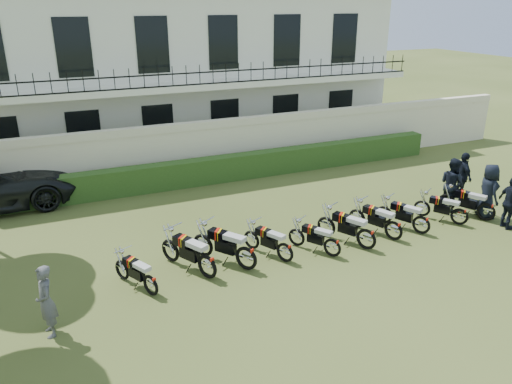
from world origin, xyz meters
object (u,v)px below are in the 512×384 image
motorcycle_2 (246,253)px  motorcycle_9 (487,208)px  motorcycle_1 (207,261)px  motorcycle_5 (367,234)px  motorcycle_0 (150,281)px  officer_4 (452,184)px  motorcycle_6 (394,226)px  officer_5 (463,176)px  motorcycle_4 (333,243)px  officer_3 (488,191)px  motorcycle_7 (422,221)px  motorcycle_8 (460,213)px  motorcycle_3 (285,248)px  officer_2 (511,203)px  inspector (46,301)px

motorcycle_2 → motorcycle_9: size_ratio=1.03×
motorcycle_1 → motorcycle_5: (4.71, -0.28, -0.02)m
motorcycle_0 → officer_4: bearing=-19.2°
motorcycle_9 → motorcycle_6: bearing=152.5°
motorcycle_0 → officer_5: 11.83m
motorcycle_0 → officer_4: (10.65, 1.34, 0.49)m
motorcycle_4 → officer_3: bearing=-28.5°
motorcycle_9 → officer_3: bearing=20.0°
motorcycle_0 → motorcycle_4: (5.10, -0.06, 0.00)m
motorcycle_4 → motorcycle_7: 3.29m
motorcycle_5 → officer_4: bearing=-9.3°
motorcycle_0 → motorcycle_5: 6.22m
motorcycle_7 → motorcycle_8: motorcycle_7 is taller
motorcycle_2 → motorcycle_3: bearing=-35.5°
motorcycle_2 → officer_2: size_ratio=1.04×
motorcycle_9 → officer_2: bearing=-101.1°
motorcycle_1 → officer_2: officer_2 is taller
motorcycle_9 → inspector: 13.33m
officer_2 → officer_5: size_ratio=0.98×
motorcycle_7 → motorcycle_5: bearing=158.2°
motorcycle_0 → motorcycle_9: bearing=-26.0°
motorcycle_2 → officer_5: (9.07, 1.66, 0.35)m
motorcycle_2 → inspector: size_ratio=1.09×
officer_4 → inspector: bearing=97.9°
motorcycle_0 → officer_3: 11.24m
motorcycle_5 → motorcycle_6: size_ratio=1.01×
officer_2 → officer_4: (-0.53, 1.95, 0.05)m
motorcycle_4 → officer_5: officer_5 is taller
motorcycle_1 → officer_3: (9.71, 0.10, 0.40)m
motorcycle_2 → officer_3: officer_3 is taller
officer_5 → motorcycle_9: bearing=173.8°
inspector → officer_5: bearing=91.0°
motorcycle_5 → motorcycle_9: motorcycle_5 is taller
officer_4 → motorcycle_4: bearing=103.4°
motorcycle_0 → motorcycle_7: bearing=-25.6°
motorcycle_2 → motorcycle_8: 7.36m
motorcycle_4 → officer_5: 6.87m
motorcycle_8 → motorcycle_2: bearing=146.9°
motorcycle_0 → officer_5: (11.67, 1.88, 0.45)m
officer_4 → motorcycle_2: bearing=97.3°
motorcycle_5 → inspector: inspector is taller
motorcycle_4 → motorcycle_5: 1.13m
motorcycle_3 → officer_3: 7.50m
officer_2 → motorcycle_3: bearing=94.9°
motorcycle_7 → officer_3: bearing=-22.7°
officer_4 → motorcycle_0: bearing=96.5°
motorcycle_1 → officer_4: (9.14, 1.12, 0.40)m
officer_3 → officer_5: (0.45, 1.56, -0.04)m
motorcycle_5 → motorcycle_8: (3.73, 0.23, -0.06)m
motorcycle_8 → motorcycle_1: bearing=146.9°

